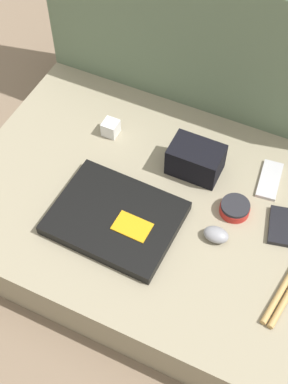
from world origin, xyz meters
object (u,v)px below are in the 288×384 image
(phone_silver, at_px, (270,180))
(charger_brick, at_px, (111,128))
(computer_mouse, at_px, (216,235))
(camera_pouch, at_px, (196,160))
(phone_black, at_px, (283,227))
(speaker_puck, at_px, (235,208))
(laptop, at_px, (116,218))

(phone_silver, bearing_deg, charger_brick, 177.14)
(computer_mouse, relative_size, camera_pouch, 0.46)
(phone_black, bearing_deg, camera_pouch, 150.98)
(speaker_puck, distance_m, phone_silver, 0.14)
(laptop, distance_m, phone_silver, 0.42)
(phone_black, bearing_deg, speaker_puck, 169.29)
(speaker_puck, bearing_deg, camera_pouch, 150.16)
(computer_mouse, distance_m, charger_brick, 0.44)
(speaker_puck, distance_m, phone_black, 0.13)
(computer_mouse, distance_m, speaker_puck, 0.10)
(phone_black, height_order, charger_brick, charger_brick)
(laptop, height_order, phone_black, laptop)
(computer_mouse, height_order, phone_black, computer_mouse)
(laptop, relative_size, camera_pouch, 2.27)
(phone_black, height_order, camera_pouch, camera_pouch)
(phone_silver, bearing_deg, speaker_puck, -117.79)
(laptop, bearing_deg, charger_brick, 121.47)
(speaker_puck, bearing_deg, phone_black, 2.40)
(computer_mouse, xyz_separation_m, camera_pouch, (-0.13, 0.18, 0.03))
(laptop, height_order, camera_pouch, camera_pouch)
(charger_brick, bearing_deg, computer_mouse, -26.72)
(laptop, distance_m, camera_pouch, 0.27)
(computer_mouse, bearing_deg, phone_black, 32.88)
(phone_black, bearing_deg, charger_brick, 156.51)
(phone_silver, bearing_deg, camera_pouch, -171.98)
(phone_silver, xyz_separation_m, phone_black, (0.07, -0.13, 0.00))
(laptop, bearing_deg, phone_silver, 44.48)
(speaker_puck, bearing_deg, laptop, -149.09)
(computer_mouse, bearing_deg, speaker_puck, 78.63)
(charger_brick, bearing_deg, phone_black, -10.39)
(laptop, xyz_separation_m, charger_brick, (-0.15, 0.26, 0.01))
(computer_mouse, xyz_separation_m, phone_black, (0.14, 0.10, -0.01))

